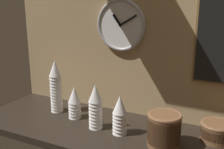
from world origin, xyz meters
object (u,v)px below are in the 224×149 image
Objects in this scene: cup_stack_center at (95,106)px; bowl_stack_far_right at (217,131)px; cup_stack_center_left at (75,102)px; cup_stack_left at (56,86)px; bowl_stack_right at (164,129)px; cup_stack_center_right at (120,115)px; wall_clock at (121,25)px.

cup_stack_center is 0.64m from bowl_stack_far_right.
cup_stack_center is at bearing -18.87° from cup_stack_center_left.
bowl_stack_right is at bearing -8.92° from cup_stack_left.
cup_stack_center is at bearing 178.78° from cup_stack_center_right.
cup_stack_center is (0.33, -0.09, -0.04)m from cup_stack_left.
cup_stack_left reaches higher than cup_stack_center_right.
cup_stack_center_left is at bearing -173.88° from bowl_stack_far_right.
bowl_stack_far_right is at bearing -11.28° from wall_clock.
bowl_stack_right is at bearing -3.06° from cup_stack_center.
cup_stack_left is at bearing 168.42° from cup_stack_center_left.
cup_stack_center reaches higher than bowl_stack_right.
cup_stack_center_left is 0.57m from bowl_stack_right.
bowl_stack_right reaches higher than bowl_stack_far_right.
cup_stack_center_left is at bearing -11.58° from cup_stack_left.
cup_stack_center_left is 0.77× the size of cup_stack_center.
wall_clock reaches higher than cup_stack_center_left.
cup_stack_center reaches higher than bowl_stack_far_right.
bowl_stack_far_right is 0.28m from bowl_stack_right.
cup_stack_left is (-0.48, 0.10, 0.06)m from cup_stack_center_right.
cup_stack_center_left is at bearing 161.13° from cup_stack_center.
wall_clock is (-0.12, 0.27, 0.43)m from cup_stack_center_right.
bowl_stack_right is 0.65m from wall_clock.
cup_stack_center_right is 0.15m from cup_stack_center.
cup_stack_center_right is at bearing -11.15° from cup_stack_center_left.
cup_stack_left is at bearing -176.81° from bowl_stack_far_right.
cup_stack_center_left reaches higher than bowl_stack_far_right.
wall_clock reaches higher than bowl_stack_right.
cup_stack_center is 1.50× the size of bowl_stack_right.
cup_stack_center_left is at bearing 168.85° from cup_stack_center_right.
cup_stack_center_right is 0.49m from bowl_stack_far_right.
cup_stack_center is at bearing -166.65° from bowl_stack_far_right.
cup_stack_center is (-0.15, 0.00, 0.02)m from cup_stack_center_right.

